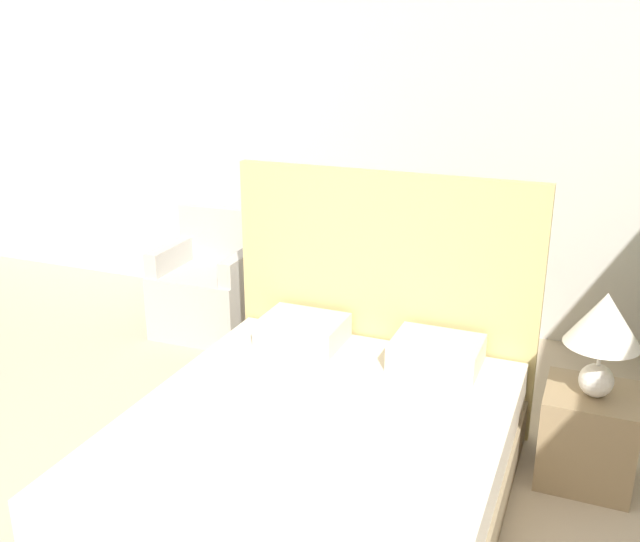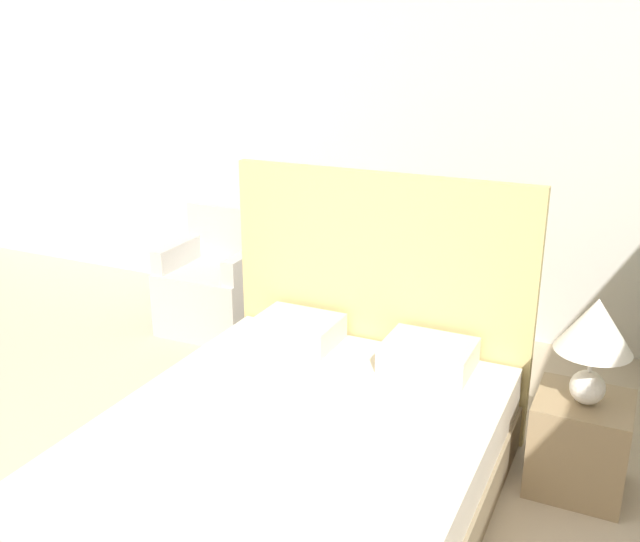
{
  "view_description": "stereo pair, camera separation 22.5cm",
  "coord_description": "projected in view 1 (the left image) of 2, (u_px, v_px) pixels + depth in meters",
  "views": [
    {
      "loc": [
        1.25,
        -1.52,
        2.12
      ],
      "look_at": [
        -0.34,
        2.35,
        0.69
      ],
      "focal_mm": 40.0,
      "sensor_mm": 36.0,
      "label": 1
    },
    {
      "loc": [
        1.46,
        -1.42,
        2.12
      ],
      "look_at": [
        -0.34,
        2.35,
        0.69
      ],
      "focal_mm": 40.0,
      "sensor_mm": 36.0,
      "label": 2
    }
  ],
  "objects": [
    {
      "name": "armchair_near_window_left",
      "position": [
        208.0,
        294.0,
        5.17
      ],
      "size": [
        0.69,
        0.6,
        0.87
      ],
      "rotation": [
        0.0,
        0.0,
        0.03
      ],
      "color": "#B7B2A8",
      "rests_on": "ground_plane"
    },
    {
      "name": "nightstand",
      "position": [
        588.0,
        436.0,
        3.47
      ],
      "size": [
        0.44,
        0.42,
        0.47
      ],
      "color": "#937A56",
      "rests_on": "ground_plane"
    },
    {
      "name": "wall_back",
      "position": [
        424.0,
        128.0,
        5.02
      ],
      "size": [
        10.0,
        0.06,
        2.9
      ],
      "color": "silver",
      "rests_on": "ground_plane"
    },
    {
      "name": "table_lamp",
      "position": [
        604.0,
        327.0,
        3.25
      ],
      "size": [
        0.35,
        0.35,
        0.52
      ],
      "color": "white",
      "rests_on": "nightstand"
    },
    {
      "name": "bed",
      "position": [
        321.0,
        445.0,
        3.32
      ],
      "size": [
        1.71,
        2.0,
        1.41
      ],
      "color": "#8C7A5B",
      "rests_on": "ground_plane"
    },
    {
      "name": "armchair_near_window_right",
      "position": [
        336.0,
        313.0,
        4.81
      ],
      "size": [
        0.7,
        0.61,
        0.87
      ],
      "rotation": [
        0.0,
        0.0,
        0.04
      ],
      "color": "#B7B2A8",
      "rests_on": "ground_plane"
    }
  ]
}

